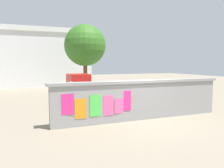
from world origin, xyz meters
The scene contains 9 objects.
ground centered at (0.00, 8.00, 0.00)m, with size 60.00×60.00×0.00m, color gray.
poster_wall centered at (-0.01, 0.00, 0.90)m, with size 8.23×0.42×1.76m.
auto_rickshaw_truck centered at (-0.72, 4.81, 0.90)m, with size 3.63×1.57×1.85m.
motorcycle centered at (1.21, 2.04, 0.46)m, with size 1.90×0.56×0.87m.
bicycle_near centered at (2.99, 4.60, 0.36)m, with size 1.68×0.51×0.95m.
person_walking centered at (-2.67, 2.35, 0.99)m, with size 0.39×0.39×1.62m.
person_bystander centered at (3.69, 1.89, 0.99)m, with size 0.35×0.35×1.62m.
tree_roadside centered at (0.24, 10.18, 4.01)m, with size 3.55×3.55×5.80m.
building_background centered at (-3.91, 17.82, 3.11)m, with size 12.85×5.46×6.18m.
Camera 1 is at (-4.99, -8.65, 2.51)m, focal length 36.02 mm.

